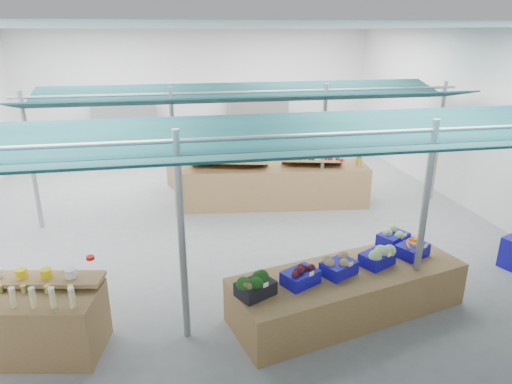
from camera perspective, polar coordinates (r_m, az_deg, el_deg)
floor at (r=10.49m, az=-4.16°, el=-3.74°), size 13.00×13.00×0.00m
hall at (r=11.17m, az=-5.41°, el=11.79°), size 13.00×13.00×13.00m
pole_grid at (r=8.36m, az=2.11°, el=3.40°), size 10.00×4.60×3.00m
awnings at (r=8.15m, az=2.20°, el=9.96°), size 9.50×7.08×0.30m
back_shelving_left at (r=15.95m, az=-15.96°, el=7.46°), size 2.00×0.50×2.00m
back_shelving_right at (r=16.18m, az=0.25°, el=8.37°), size 2.00×0.50×2.00m
bottle_shelf at (r=7.04m, az=-26.78°, el=-14.10°), size 2.13×1.50×1.17m
veg_counter at (r=7.30m, az=11.41°, el=-12.10°), size 3.81×2.04×0.71m
fruit_counter at (r=11.37m, az=2.18°, el=0.86°), size 4.73×1.65×0.99m
far_counter at (r=13.53m, az=-1.47°, el=3.54°), size 4.54×2.44×0.81m
vendor_left at (r=12.09m, az=-4.54°, el=4.08°), size 0.72×0.52×1.85m
vendor_right at (r=12.41m, az=3.77°, el=4.51°), size 0.98×0.80×1.85m
crate_broccoli at (r=6.34m, az=-0.06°, el=-11.53°), size 0.61×0.54×0.35m
crate_beets at (r=6.63m, az=5.58°, el=-10.35°), size 0.61×0.54×0.29m
crate_celeriac at (r=6.95m, az=10.32°, el=-9.02°), size 0.61×0.54×0.31m
crate_cabbage at (r=7.33m, az=14.91°, el=-7.66°), size 0.61×0.54×0.35m
crate_carrots at (r=7.79m, az=18.94°, el=-6.81°), size 0.61×0.54×0.29m
sparrow at (r=6.14m, az=-0.97°, el=-11.67°), size 0.12×0.09×0.11m
pole_ribbon at (r=6.93m, az=-19.99°, el=-7.91°), size 0.12×0.12×0.28m
apple_heap_yellow at (r=11.01m, az=-3.45°, el=3.81°), size 2.01×1.13×0.27m
apple_heap_red at (r=11.21m, az=7.06°, el=3.99°), size 1.62×1.04×0.27m
pineapple at (r=11.48m, az=12.76°, el=4.10°), size 0.14×0.14×0.39m
crate_extra at (r=8.07m, az=16.79°, el=-5.34°), size 0.61×0.54×0.32m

